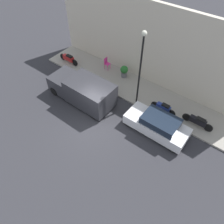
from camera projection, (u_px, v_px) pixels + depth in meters
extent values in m
plane|color=#2D2D33|center=(95.00, 123.00, 14.72)|extent=(60.00, 60.00, 0.00)
cube|color=gray|center=(132.00, 87.00, 17.05)|extent=(2.91, 15.95, 0.13)
cube|color=beige|center=(147.00, 44.00, 15.71)|extent=(0.30, 15.95, 6.10)
cube|color=silver|center=(156.00, 126.00, 13.87)|extent=(1.71, 4.07, 0.69)
cube|color=#192333|center=(161.00, 121.00, 13.35)|extent=(1.50, 2.24, 0.49)
cylinder|color=black|center=(129.00, 123.00, 14.27)|extent=(0.20, 0.64, 0.64)
cylinder|color=black|center=(141.00, 110.00, 15.05)|extent=(0.20, 0.64, 0.64)
cylinder|color=black|center=(173.00, 148.00, 12.98)|extent=(0.20, 0.64, 0.64)
cylinder|color=black|center=(183.00, 132.00, 13.77)|extent=(0.20, 0.64, 0.64)
cube|color=#2D2D33|center=(90.00, 93.00, 15.15)|extent=(2.08, 3.29, 1.70)
cube|color=#2D2D33|center=(65.00, 82.00, 16.38)|extent=(1.98, 1.77, 1.19)
cube|color=#192333|center=(62.00, 77.00, 16.24)|extent=(1.77, 0.97, 0.48)
cylinder|color=black|center=(55.00, 91.00, 16.34)|extent=(0.22, 0.67, 0.67)
cylinder|color=black|center=(72.00, 79.00, 17.31)|extent=(0.22, 0.67, 0.67)
cylinder|color=black|center=(94.00, 115.00, 14.74)|extent=(0.22, 0.67, 0.67)
cylinder|color=black|center=(110.00, 100.00, 15.72)|extent=(0.22, 0.67, 0.67)
cube|color=navy|center=(163.00, 108.00, 14.84)|extent=(0.30, 0.98, 0.43)
cube|color=black|center=(166.00, 106.00, 14.59)|extent=(0.27, 0.53, 0.12)
cylinder|color=black|center=(155.00, 105.00, 15.23)|extent=(0.10, 0.58, 0.58)
cylinder|color=black|center=(171.00, 113.00, 14.71)|extent=(0.10, 0.58, 0.58)
cube|color=#B21E1E|center=(68.00, 58.00, 18.85)|extent=(0.30, 1.09, 0.41)
cube|color=black|center=(69.00, 56.00, 18.59)|extent=(0.27, 0.60, 0.12)
cylinder|color=black|center=(63.00, 57.00, 19.27)|extent=(0.10, 0.57, 0.57)
cylinder|color=black|center=(75.00, 63.00, 18.66)|extent=(0.10, 0.57, 0.57)
cube|color=black|center=(198.00, 121.00, 14.09)|extent=(0.30, 1.09, 0.37)
cube|color=black|center=(201.00, 120.00, 13.85)|extent=(0.27, 0.60, 0.12)
cylinder|color=black|center=(186.00, 117.00, 14.51)|extent=(0.10, 0.55, 0.55)
cylinder|color=black|center=(208.00, 128.00, 13.89)|extent=(0.10, 0.55, 0.55)
cylinder|color=black|center=(140.00, 73.00, 13.97)|extent=(0.12, 0.12, 5.20)
sphere|color=silver|center=(144.00, 33.00, 11.98)|extent=(0.33, 0.33, 0.33)
cylinder|color=slate|center=(124.00, 74.00, 17.70)|extent=(0.47, 0.47, 0.44)
sphere|color=#236628|center=(124.00, 70.00, 17.35)|extent=(0.62, 0.62, 0.62)
cube|color=#D8338C|center=(107.00, 64.00, 18.20)|extent=(0.40, 0.40, 0.04)
cube|color=#D8338C|center=(106.00, 60.00, 18.08)|extent=(0.40, 0.04, 0.50)
cylinder|color=#D8338C|center=(108.00, 68.00, 18.23)|extent=(0.04, 0.04, 0.47)
cylinder|color=#D8338C|center=(110.00, 66.00, 18.41)|extent=(0.04, 0.04, 0.47)
cylinder|color=#D8338C|center=(105.00, 67.00, 18.37)|extent=(0.04, 0.04, 0.47)
cylinder|color=#D8338C|center=(107.00, 65.00, 18.55)|extent=(0.04, 0.04, 0.47)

